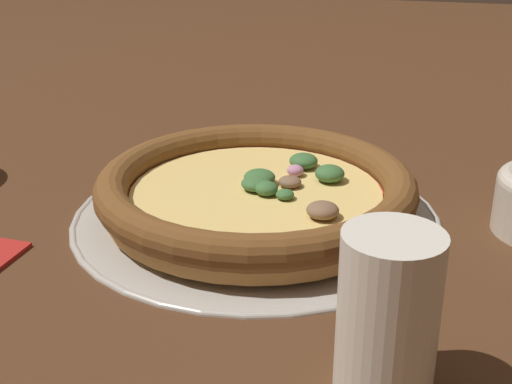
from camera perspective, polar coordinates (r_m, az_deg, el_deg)
ground_plane at (r=0.71m, az=0.00°, el=-2.05°), size 3.00×3.00×0.00m
pizza_tray at (r=0.71m, az=0.00°, el=-1.79°), size 0.36×0.36×0.01m
pizza at (r=0.70m, az=0.05°, el=0.12°), size 0.31×0.31×0.04m
drinking_cup at (r=0.46m, az=10.52°, el=-9.50°), size 0.07×0.07×0.11m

